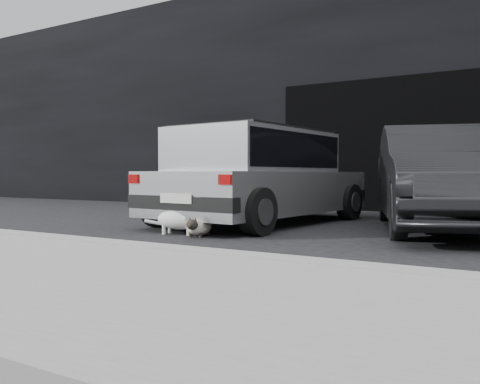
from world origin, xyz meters
The scene contains 9 objects.
ground centered at (0.00, 0.00, 0.00)m, with size 80.00×80.00×0.00m, color black.
building_facade centered at (1.00, 6.00, 2.50)m, with size 34.00×4.00×5.00m, color black.
garage_opening centered at (1.00, 3.99, 1.30)m, with size 4.00×0.10×2.60m, color black.
curb centered at (1.00, -2.60, 0.06)m, with size 18.00×0.25×0.12m, color gray.
sidewalk centered at (1.00, -3.80, 0.06)m, with size 18.00×2.20×0.11m, color gray.
silver_hatchback centered at (0.17, 0.62, 0.76)m, with size 2.12×3.89×1.39m.
second_car centered at (2.64, 1.08, 0.69)m, with size 1.46×4.20×1.38m, color black.
cat_siamese centered at (0.31, -1.11, 0.11)m, with size 0.35×0.69×0.25m.
cat_white centered at (0.03, -1.06, 0.19)m, with size 0.83×0.37×0.39m.
Camera 1 is at (3.76, -5.94, 0.73)m, focal length 38.00 mm.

